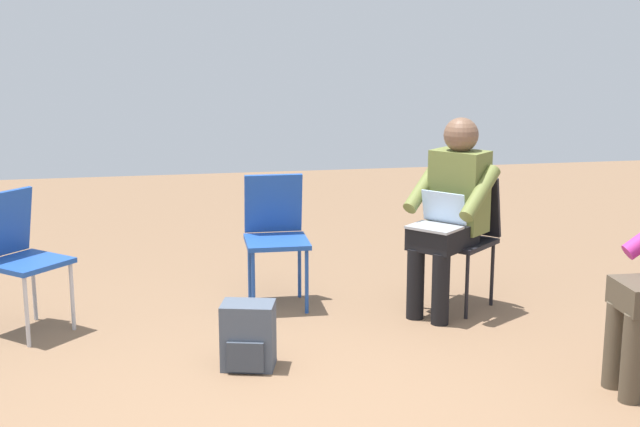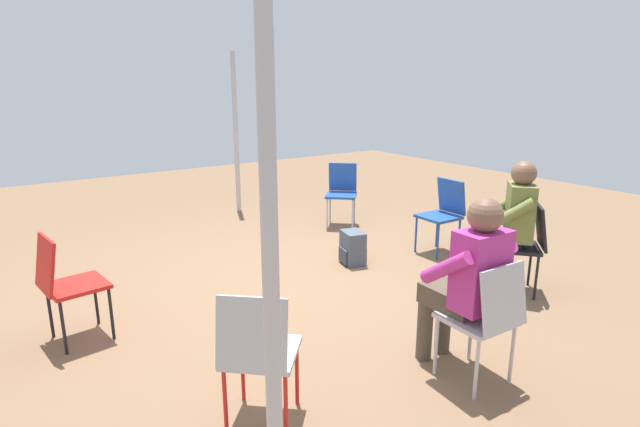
% 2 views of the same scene
% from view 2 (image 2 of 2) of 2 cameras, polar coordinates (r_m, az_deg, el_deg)
% --- Properties ---
extents(ground_plane, '(14.00, 14.00, 0.00)m').
position_cam_2_polar(ground_plane, '(4.95, -2.49, -7.97)').
color(ground_plane, brown).
extents(chair_southwest, '(0.58, 0.59, 0.85)m').
position_cam_2_polar(chair_southwest, '(6.79, 2.50, 2.74)').
color(chair_southwest, '#1E4799').
rests_on(chair_southwest, ground).
extents(chair_east, '(0.48, 0.45, 0.85)m').
position_cam_2_polar(chair_east, '(4.17, -27.09, -6.85)').
color(chair_east, red).
rests_on(chair_east, ground).
extents(chair_northwest, '(0.58, 0.59, 0.85)m').
position_cam_2_polar(chair_northwest, '(4.97, 22.40, -2.96)').
color(chair_northwest, black).
rests_on(chair_northwest, ground).
extents(chair_west, '(0.45, 0.41, 0.85)m').
position_cam_2_polar(chair_west, '(5.84, 13.92, 0.31)').
color(chair_west, '#1E4799').
rests_on(chair_west, ground).
extents(chair_northeast, '(0.58, 0.59, 0.85)m').
position_cam_2_polar(chair_northeast, '(2.86, -7.09, -15.18)').
color(chair_northeast, '#B7B7BC').
rests_on(chair_northeast, ground).
extents(chair_north, '(0.42, 0.45, 0.85)m').
position_cam_2_polar(chair_north, '(3.38, 18.46, -10.90)').
color(chair_north, '#B7B7BC').
rests_on(chair_north, ground).
extents(person_with_laptop, '(0.63, 0.64, 1.24)m').
position_cam_2_polar(person_with_laptop, '(4.89, 20.67, -0.66)').
color(person_with_laptop, black).
rests_on(person_with_laptop, ground).
extents(person_in_magenta, '(0.51, 0.53, 1.24)m').
position_cam_2_polar(person_in_magenta, '(3.40, 16.56, -6.96)').
color(person_in_magenta, '#4C4233').
rests_on(person_in_magenta, ground).
extents(backpack_near_laptop_user, '(0.29, 0.32, 0.36)m').
position_cam_2_polar(backpack_near_laptop_user, '(5.42, 3.76, -4.14)').
color(backpack_near_laptop_user, '#475160').
rests_on(backpack_near_laptop_user, ground).
extents(tent_pole_near, '(0.07, 0.07, 2.33)m').
position_cam_2_polar(tent_pole_near, '(2.01, -5.65, -7.39)').
color(tent_pole_near, '#B2B2B7').
rests_on(tent_pole_near, ground).
extents(tent_pole_far, '(0.07, 0.07, 2.33)m').
position_cam_2_polar(tent_pole_far, '(7.54, -9.59, 8.95)').
color(tent_pole_far, '#B2B2B7').
rests_on(tent_pole_far, ground).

